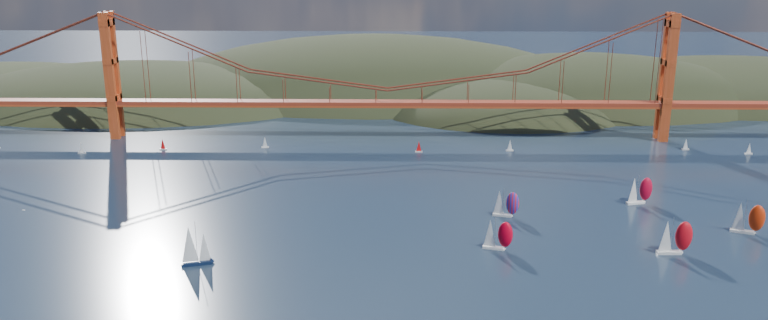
{
  "coord_description": "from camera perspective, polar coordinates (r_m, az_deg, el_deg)",
  "views": [
    {
      "loc": [
        4.6,
        -140.28,
        82.96
      ],
      "look_at": [
        0.21,
        90.0,
        16.12
      ],
      "focal_mm": 35.0,
      "sensor_mm": 36.0,
      "label": 1
    }
  ],
  "objects": [
    {
      "name": "distant_boat_2",
      "position": [
        325.16,
        -16.5,
        1.16
      ],
      "size": [
        3.0,
        2.0,
        4.7
      ],
      "color": "silver",
      "rests_on": "ground"
    },
    {
      "name": "racer_1",
      "position": [
        222.48,
        21.27,
        -5.46
      ],
      "size": [
        9.41,
        3.85,
        10.81
      ],
      "rotation": [
        0.0,
        0.0,
        0.03
      ],
      "color": "silver",
      "rests_on": "ground"
    },
    {
      "name": "racer_0",
      "position": [
        213.04,
        8.62,
        -5.61
      ],
      "size": [
        8.53,
        4.99,
        9.57
      ],
      "rotation": [
        0.0,
        0.0,
        -0.27
      ],
      "color": "white",
      "rests_on": "ground"
    },
    {
      "name": "sloop_navy",
      "position": [
        206.82,
        -14.29,
        -6.36
      ],
      "size": [
        8.3,
        5.75,
        12.29
      ],
      "rotation": [
        0.0,
        0.0,
        0.29
      ],
      "color": "black",
      "rests_on": "ground"
    },
    {
      "name": "distant_boat_4",
      "position": [
        336.34,
        22.01,
        1.12
      ],
      "size": [
        3.0,
        2.0,
        4.7
      ],
      "color": "silver",
      "rests_on": "ground"
    },
    {
      "name": "distant_boat_8",
      "position": [
        314.26,
        9.57,
        1.1
      ],
      "size": [
        3.0,
        2.0,
        4.7
      ],
      "color": "silver",
      "rests_on": "ground"
    },
    {
      "name": "distant_boat_3",
      "position": [
        318.66,
        -9.06,
        1.34
      ],
      "size": [
        3.0,
        2.0,
        4.7
      ],
      "color": "silver",
      "rests_on": "ground"
    },
    {
      "name": "headlands",
      "position": [
        431.2,
        6.44,
        3.3
      ],
      "size": [
        725.0,
        225.0,
        96.0
      ],
      "color": "black",
      "rests_on": "ground"
    },
    {
      "name": "distant_boat_5",
      "position": [
        339.77,
        26.06,
        0.79
      ],
      "size": [
        3.0,
        2.0,
        4.7
      ],
      "color": "silver",
      "rests_on": "ground"
    },
    {
      "name": "distant_boat_1",
      "position": [
        330.73,
        -22.07,
        0.88
      ],
      "size": [
        3.0,
        2.0,
        4.7
      ],
      "color": "silver",
      "rests_on": "ground"
    },
    {
      "name": "racer_rwb",
      "position": [
        238.5,
        9.24,
        -3.26
      ],
      "size": [
        8.35,
        4.75,
        9.36
      ],
      "rotation": [
        0.0,
        0.0,
        -0.25
      ],
      "color": "silver",
      "rests_on": "ground"
    },
    {
      "name": "distant_boat_9",
      "position": [
        308.55,
        2.67,
        1.03
      ],
      "size": [
        3.0,
        2.0,
        4.7
      ],
      "color": "silver",
      "rests_on": "ground"
    },
    {
      "name": "gull",
      "position": [
        205.31,
        -25.77,
        -3.46
      ],
      "size": [
        0.9,
        0.25,
        0.17
      ],
      "color": "white",
      "rests_on": "ground"
    },
    {
      "name": "racer_2",
      "position": [
        246.73,
        25.97,
        -3.96
      ],
      "size": [
        9.28,
        6.1,
        10.37
      ],
      "rotation": [
        0.0,
        0.0,
        -0.37
      ],
      "color": "white",
      "rests_on": "ground"
    },
    {
      "name": "racer_3",
      "position": [
        260.78,
        18.89,
        -2.17
      ],
      "size": [
        8.97,
        5.11,
        10.05
      ],
      "rotation": [
        0.0,
        0.0,
        0.25
      ],
      "color": "white",
      "rests_on": "ground"
    },
    {
      "name": "bridge",
      "position": [
        324.33,
        -0.04,
        7.19
      ],
      "size": [
        552.0,
        12.0,
        55.0
      ],
      "color": "maroon",
      "rests_on": "ground"
    }
  ]
}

